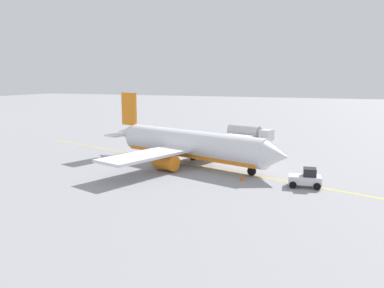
{
  "coord_description": "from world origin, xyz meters",
  "views": [
    {
      "loc": [
        20.34,
        -51.18,
        12.26
      ],
      "look_at": [
        0.0,
        0.0,
        3.0
      ],
      "focal_mm": 36.98,
      "sensor_mm": 36.0,
      "label": 1
    }
  ],
  "objects_px": {
    "airplane": "(190,145)",
    "refueling_worker": "(239,144)",
    "fuel_tanker": "(249,133)",
    "safety_cone_nose": "(242,178)",
    "pushback_tug": "(306,178)"
  },
  "relations": [
    {
      "from": "airplane",
      "to": "refueling_worker",
      "type": "height_order",
      "value": "airplane"
    },
    {
      "from": "fuel_tanker",
      "to": "safety_cone_nose",
      "type": "height_order",
      "value": "fuel_tanker"
    },
    {
      "from": "fuel_tanker",
      "to": "airplane",
      "type": "bearing_deg",
      "value": -97.44
    },
    {
      "from": "fuel_tanker",
      "to": "safety_cone_nose",
      "type": "xyz_separation_m",
      "value": [
        6.31,
        -29.38,
        -1.4
      ]
    },
    {
      "from": "airplane",
      "to": "pushback_tug",
      "type": "xyz_separation_m",
      "value": [
        16.71,
        -6.14,
        -1.77
      ]
    },
    {
      "from": "pushback_tug",
      "to": "safety_cone_nose",
      "type": "height_order",
      "value": "pushback_tug"
    },
    {
      "from": "airplane",
      "to": "pushback_tug",
      "type": "bearing_deg",
      "value": -20.17
    },
    {
      "from": "fuel_tanker",
      "to": "refueling_worker",
      "type": "height_order",
      "value": "fuel_tanker"
    },
    {
      "from": "pushback_tug",
      "to": "refueling_worker",
      "type": "xyz_separation_m",
      "value": [
        -13.49,
        21.22,
        -0.19
      ]
    },
    {
      "from": "fuel_tanker",
      "to": "pushback_tug",
      "type": "distance_m",
      "value": 32.34
    },
    {
      "from": "fuel_tanker",
      "to": "refueling_worker",
      "type": "relative_size",
      "value": 6.04
    },
    {
      "from": "pushback_tug",
      "to": "fuel_tanker",
      "type": "bearing_deg",
      "value": 115.04
    },
    {
      "from": "pushback_tug",
      "to": "airplane",
      "type": "bearing_deg",
      "value": 159.83
    },
    {
      "from": "fuel_tanker",
      "to": "pushback_tug",
      "type": "bearing_deg",
      "value": -64.96
    },
    {
      "from": "airplane",
      "to": "refueling_worker",
      "type": "xyz_separation_m",
      "value": [
        3.22,
        15.08,
        -1.96
      ]
    }
  ]
}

